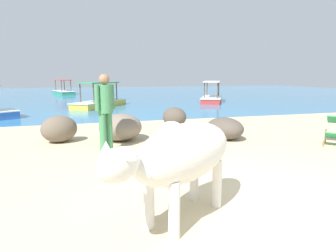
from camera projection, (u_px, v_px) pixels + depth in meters
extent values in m
cube|color=#CCB78E|center=(256.00, 210.00, 3.41)|extent=(18.00, 14.00, 0.04)
cube|color=teal|center=(111.00, 95.00, 24.26)|extent=(60.00, 36.00, 0.03)
cylinder|color=silver|center=(174.00, 211.00, 2.73)|extent=(0.12, 0.12, 0.58)
cylinder|color=silver|center=(149.00, 202.00, 2.92)|extent=(0.12, 0.12, 0.58)
cylinder|color=silver|center=(217.00, 184.00, 3.40)|extent=(0.12, 0.12, 0.58)
cylinder|color=silver|center=(194.00, 178.00, 3.60)|extent=(0.12, 0.12, 0.58)
ellipsoid|color=silver|center=(186.00, 152.00, 3.08)|extent=(1.63, 1.42, 0.63)
ellipsoid|color=silver|center=(119.00, 165.00, 2.30)|extent=(0.49, 0.46, 0.30)
cone|color=silver|center=(131.00, 153.00, 2.19)|extent=(0.15, 0.15, 0.11)
cone|color=silver|center=(106.00, 147.00, 2.36)|extent=(0.15, 0.15, 0.11)
ellipsoid|color=silver|center=(171.00, 132.00, 2.82)|extent=(0.39, 0.38, 0.21)
cube|color=olive|center=(168.00, 142.00, 5.12)|extent=(0.77, 0.46, 0.04)
cylinder|color=olive|center=(183.00, 150.00, 5.41)|extent=(0.05, 0.05, 0.36)
cylinder|color=olive|center=(189.00, 154.00, 5.07)|extent=(0.05, 0.05, 0.36)
cylinder|color=olive|center=(148.00, 152.00, 5.25)|extent=(0.05, 0.05, 0.36)
cylinder|color=olive|center=(152.00, 157.00, 4.90)|extent=(0.05, 0.05, 0.36)
cylinder|color=brown|center=(164.00, 135.00, 5.14)|extent=(0.07, 0.07, 0.22)
cylinder|color=brown|center=(164.00, 128.00, 5.12)|extent=(0.03, 0.03, 0.06)
cylinder|color=yellow|center=(164.00, 126.00, 5.11)|extent=(0.03, 0.03, 0.02)
cylinder|color=olive|center=(323.00, 144.00, 6.36)|extent=(0.04, 0.04, 0.14)
cylinder|color=olive|center=(325.00, 136.00, 6.69)|extent=(0.04, 0.04, 0.34)
cylinder|color=#428956|center=(103.00, 133.00, 5.88)|extent=(0.14, 0.14, 0.82)
cylinder|color=#428956|center=(109.00, 131.00, 6.03)|extent=(0.14, 0.14, 0.82)
cylinder|color=#428956|center=(105.00, 99.00, 5.83)|extent=(0.32, 0.32, 0.58)
cylinder|color=#428956|center=(97.00, 98.00, 5.65)|extent=(0.09, 0.09, 0.52)
cylinder|color=#428956|center=(112.00, 97.00, 6.00)|extent=(0.09, 0.09, 0.52)
sphere|color=#997051|center=(104.00, 79.00, 5.76)|extent=(0.22, 0.22, 0.22)
ellipsoid|color=gray|center=(121.00, 127.00, 6.96)|extent=(1.41, 1.43, 0.66)
ellipsoid|color=brown|center=(174.00, 117.00, 8.87)|extent=(1.01, 1.01, 0.61)
ellipsoid|color=#6B5B4C|center=(59.00, 129.00, 6.75)|extent=(1.01, 0.90, 0.65)
ellipsoid|color=brown|center=(225.00, 128.00, 7.11)|extent=(1.10, 1.24, 0.55)
cube|color=gold|center=(100.00, 104.00, 14.82)|extent=(3.01, 3.56, 0.28)
cube|color=white|center=(100.00, 101.00, 14.79)|extent=(3.10, 3.65, 0.04)
cylinder|color=brown|center=(105.00, 91.00, 15.84)|extent=(0.06, 0.06, 0.95)
cylinder|color=brown|center=(117.00, 92.00, 15.57)|extent=(0.06, 0.06, 0.95)
cylinder|color=brown|center=(80.00, 93.00, 13.85)|extent=(0.06, 0.06, 0.95)
cylinder|color=brown|center=(94.00, 94.00, 13.58)|extent=(0.06, 0.06, 0.95)
cube|color=#339356|center=(99.00, 83.00, 14.62)|extent=(2.24, 2.59, 0.06)
cube|color=#338E66|center=(63.00, 93.00, 24.95)|extent=(2.17, 3.76, 0.28)
cube|color=white|center=(63.00, 91.00, 24.93)|extent=(2.25, 3.85, 0.04)
cylinder|color=brown|center=(71.00, 86.00, 24.18)|extent=(0.06, 0.06, 0.95)
cylinder|color=brown|center=(61.00, 86.00, 23.75)|extent=(0.06, 0.06, 0.95)
cylinder|color=brown|center=(64.00, 85.00, 25.94)|extent=(0.06, 0.06, 0.95)
cylinder|color=brown|center=(56.00, 86.00, 25.52)|extent=(0.06, 0.06, 0.95)
cube|color=red|center=(63.00, 80.00, 24.76)|extent=(1.68, 2.69, 0.06)
cube|color=#C63833|center=(212.00, 100.00, 17.69)|extent=(2.64, 3.70, 0.28)
cube|color=white|center=(212.00, 97.00, 17.66)|extent=(2.72, 3.79, 0.04)
cylinder|color=brown|center=(218.00, 91.00, 16.47)|extent=(0.06, 0.06, 0.95)
cylinder|color=brown|center=(204.00, 91.00, 16.62)|extent=(0.06, 0.06, 0.95)
cylinder|color=brown|center=(219.00, 89.00, 18.55)|extent=(0.06, 0.06, 0.95)
cylinder|color=brown|center=(207.00, 89.00, 18.70)|extent=(0.06, 0.06, 0.95)
cube|color=silver|center=(212.00, 82.00, 17.50)|extent=(1.99, 2.67, 0.06)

